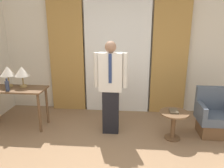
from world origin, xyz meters
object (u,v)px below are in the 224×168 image
Objects in this scene: bottle_near_edge at (7,86)px; book at (174,111)px; table_lamp_left at (8,72)px; table_lamp_right at (22,72)px; person at (111,85)px; armchair at (214,118)px; desk at (15,95)px; side_table at (174,121)px.

book is (3.03, -0.05, -0.37)m from bottle_near_edge.
table_lamp_left reaches higher than bottle_near_edge.
bottle_near_edge is (-0.18, -0.26, -0.20)m from table_lamp_right.
person reaches higher than table_lamp_left.
person is 1.20m from book.
armchair is at bearing 2.53° from bottle_near_edge.
table_lamp_right is 0.37m from bottle_near_edge.
armchair is 4.35× the size of book.
bottle_near_edge is 3.86m from armchair.
desk is at bearing -146.29° from table_lamp_right.
person reaches higher than bottle_near_edge.
person reaches higher than side_table.
table_lamp_left is at bearing 174.75° from person.
table_lamp_right is 1.75m from person.
bottle_near_edge reaches higher than side_table.
desk is 3.79m from armchair.
bottle_near_edge is (-0.03, -0.16, 0.23)m from desk.
side_table is at bearing -1.27° from bottle_near_edge.
table_lamp_right reaches higher than book.
person is (1.87, -0.09, 0.28)m from desk.
desk is 2.96× the size of table_lamp_left.
bottle_near_edge is at bearing -66.80° from table_lamp_left.
armchair is 0.81m from side_table.
table_lamp_right is 0.47× the size of armchair.
table_lamp_left reaches higher than side_table.
book is at bearing -6.22° from table_lamp_right.
table_lamp_left reaches higher than desk.
bottle_near_edge is at bearing -177.47° from armchair.
bottle_near_edge is 0.47× the size of side_table.
person reaches higher than book.
table_lamp_right is 0.80× the size of side_table.
armchair is at bearing 2.84° from person.
table_lamp_right is at bearing 173.49° from side_table.
table_lamp_left is at bearing 178.68° from armchair.
desk is 0.29m from bottle_near_edge.
table_lamp_left is (-0.14, 0.10, 0.43)m from desk.
desk is at bearing 175.60° from side_table.
person reaches higher than armchair.
bottle_near_edge is at bearing -101.14° from desk.
table_lamp_right is 2.97m from side_table.
table_lamp_left is at bearing 180.00° from table_lamp_right.
book is (2.99, -0.22, -0.14)m from desk.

